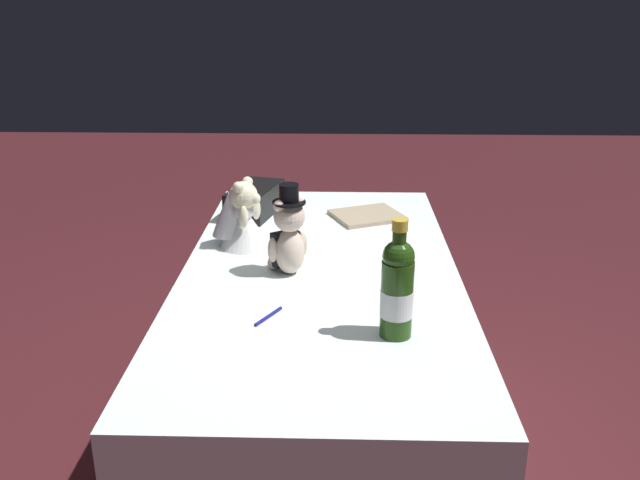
# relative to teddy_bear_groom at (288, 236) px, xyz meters

# --- Properties ---
(ground_plane) EXTENTS (12.00, 12.00, 0.00)m
(ground_plane) POSITION_rel_teddy_bear_groom_xyz_m (-0.03, 0.10, -0.90)
(ground_plane) COLOR #47191E
(reception_table) EXTENTS (1.78, 0.90, 0.78)m
(reception_table) POSITION_rel_teddy_bear_groom_xyz_m (-0.03, 0.10, -0.51)
(reception_table) COLOR white
(reception_table) RESTS_ON ground_plane
(teddy_bear_groom) EXTENTS (0.14, 0.13, 0.30)m
(teddy_bear_groom) POSITION_rel_teddy_bear_groom_xyz_m (0.00, 0.00, 0.00)
(teddy_bear_groom) COLOR beige
(teddy_bear_groom) RESTS_ON reception_table
(teddy_bear_bride) EXTENTS (0.20, 0.23, 0.24)m
(teddy_bear_bride) POSITION_rel_teddy_bear_groom_xyz_m (-0.24, -0.19, -0.02)
(teddy_bear_bride) COLOR white
(teddy_bear_bride) RESTS_ON reception_table
(champagne_bottle) EXTENTS (0.09, 0.09, 0.32)m
(champagne_bottle) POSITION_rel_teddy_bear_groom_xyz_m (0.41, 0.31, 0.01)
(champagne_bottle) COLOR #224411
(champagne_bottle) RESTS_ON reception_table
(signing_pen) EXTENTS (0.12, 0.07, 0.01)m
(signing_pen) POSITION_rel_teddy_bear_groom_xyz_m (0.32, -0.03, -0.12)
(signing_pen) COLOR navy
(signing_pen) RESTS_ON reception_table
(gift_case_black) EXTENTS (0.33, 0.22, 0.11)m
(gift_case_black) POSITION_rel_teddy_bear_groom_xyz_m (-0.60, -0.18, -0.07)
(gift_case_black) COLOR black
(gift_case_black) RESTS_ON reception_table
(guestbook) EXTENTS (0.30, 0.32, 0.02)m
(guestbook) POSITION_rel_teddy_bear_groom_xyz_m (-0.56, 0.27, -0.12)
(guestbook) COLOR tan
(guestbook) RESTS_ON reception_table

